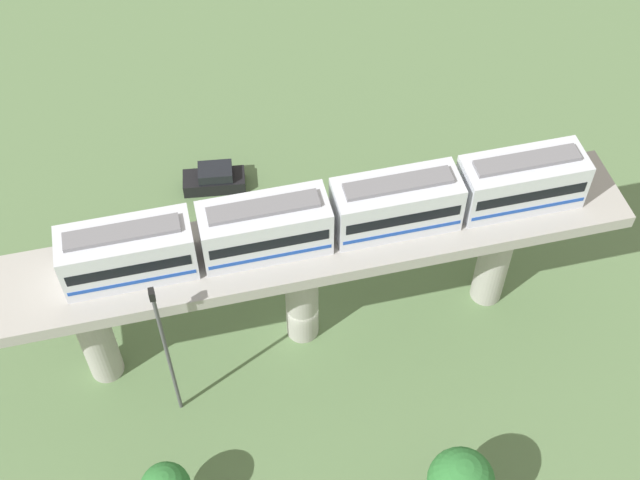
% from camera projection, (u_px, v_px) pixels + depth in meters
% --- Properties ---
extents(ground_plane, '(120.00, 120.00, 0.00)m').
position_uv_depth(ground_plane, '(303.00, 330.00, 51.51)').
color(ground_plane, '#5B7A4C').
extents(viaduct, '(5.20, 35.80, 8.57)m').
position_uv_depth(viaduct, '(301.00, 263.00, 46.36)').
color(viaduct, '#A8A59E').
rests_on(viaduct, ground).
extents(train, '(2.64, 27.45, 3.24)m').
position_uv_depth(train, '(331.00, 216.00, 43.90)').
color(train, silver).
rests_on(train, viaduct).
extents(parked_car_black, '(2.34, 4.40, 1.76)m').
position_uv_depth(parked_car_black, '(215.00, 179.00, 58.34)').
color(parked_car_black, black).
rests_on(parked_car_black, ground).
extents(parked_car_red, '(2.46, 4.44, 1.76)m').
position_uv_depth(parked_car_red, '(103.00, 272.00, 53.35)').
color(parked_car_red, red).
rests_on(parked_car_red, ground).
extents(signal_post, '(0.44, 0.28, 11.17)m').
position_uv_depth(signal_post, '(166.00, 349.00, 43.54)').
color(signal_post, '#4C4C51').
rests_on(signal_post, ground).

